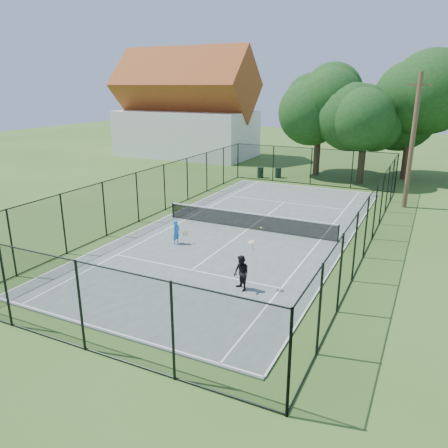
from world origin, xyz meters
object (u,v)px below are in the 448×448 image
at_px(trash_bin_left, 260,172).
at_px(player_blue, 176,232).
at_px(tennis_net, 249,220).
at_px(utility_pole, 412,141).
at_px(player_black, 241,273).
at_px(trash_bin_right, 278,173).

bearing_deg(trash_bin_left, player_blue, -82.47).
relative_size(tennis_net, utility_pole, 1.17).
height_order(tennis_net, player_blue, player_blue).
height_order(utility_pole, player_blue, utility_pole).
relative_size(trash_bin_left, utility_pole, 0.11).
bearing_deg(player_black, trash_bin_right, 105.47).
relative_size(utility_pole, player_black, 3.36).
distance_m(utility_pole, player_blue, 16.59).
relative_size(tennis_net, player_black, 3.94).
bearing_deg(trash_bin_right, trash_bin_left, -155.51).
distance_m(trash_bin_left, player_blue, 17.82).
relative_size(trash_bin_left, player_blue, 0.75).
bearing_deg(tennis_net, utility_pole, 50.17).
bearing_deg(player_blue, tennis_net, 57.97).
height_order(trash_bin_right, player_blue, player_blue).
bearing_deg(tennis_net, player_blue, -122.03).
relative_size(player_blue, player_black, 0.49).
distance_m(tennis_net, utility_pole, 12.31).
relative_size(trash_bin_right, player_blue, 0.71).
distance_m(tennis_net, player_blue, 4.49).
height_order(tennis_net, trash_bin_right, tennis_net).
xyz_separation_m(trash_bin_right, player_blue, (0.91, -18.32, 0.23)).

